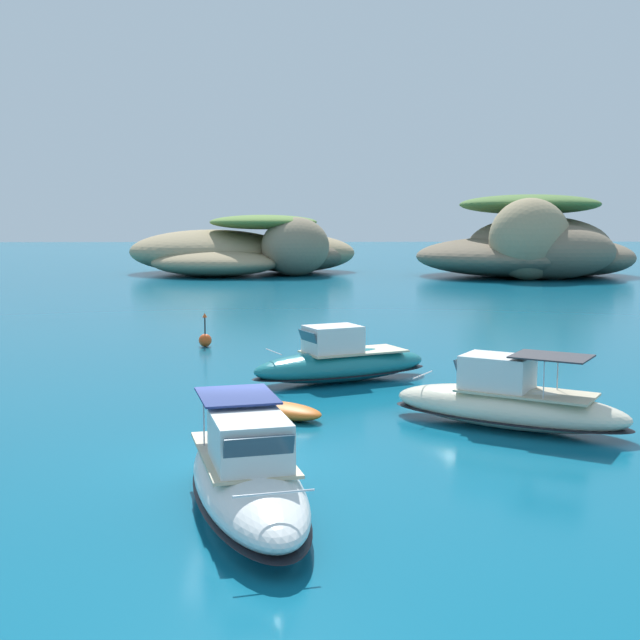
# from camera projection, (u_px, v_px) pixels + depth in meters

# --- Properties ---
(ground_plane) EXTENTS (400.00, 400.00, 0.00)m
(ground_plane) POSITION_uv_depth(u_px,v_px,m) (242.00, 467.00, 17.85)
(ground_plane) COLOR #0C5B7A
(islet_large) EXTENTS (25.37, 24.54, 8.07)m
(islet_large) POSITION_uv_depth(u_px,v_px,m) (534.00, 247.00, 79.52)
(islet_large) COLOR #756651
(islet_large) RESTS_ON ground
(islet_small) EXTENTS (26.65, 23.58, 6.08)m
(islet_small) POSITION_uv_depth(u_px,v_px,m) (252.00, 252.00, 84.77)
(islet_small) COLOR #9E8966
(islet_small) RESTS_ON ground
(motorboat_cream) EXTENTS (6.39, 5.09, 2.00)m
(motorboat_cream) POSITION_uv_depth(u_px,v_px,m) (507.00, 403.00, 21.21)
(motorboat_cream) COLOR beige
(motorboat_cream) RESTS_ON ground
(motorboat_teal) EXTENTS (6.69, 4.30, 1.91)m
(motorboat_teal) POSITION_uv_depth(u_px,v_px,m) (340.00, 363.00, 27.36)
(motorboat_teal) COLOR #19727A
(motorboat_teal) RESTS_ON ground
(motorboat_white) EXTENTS (3.27, 6.63, 2.00)m
(motorboat_white) POSITION_uv_depth(u_px,v_px,m) (247.00, 479.00, 14.99)
(motorboat_white) COLOR white
(motorboat_white) RESTS_ON ground
(dinghy_tender) EXTENTS (2.77, 2.38, 0.58)m
(dinghy_tender) POSITION_uv_depth(u_px,v_px,m) (280.00, 410.00, 22.24)
(dinghy_tender) COLOR orange
(dinghy_tender) RESTS_ON ground
(channel_buoy) EXTENTS (0.56, 0.56, 1.48)m
(channel_buoy) POSITION_uv_depth(u_px,v_px,m) (205.00, 339.00, 34.93)
(channel_buoy) COLOR #E54C19
(channel_buoy) RESTS_ON ground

